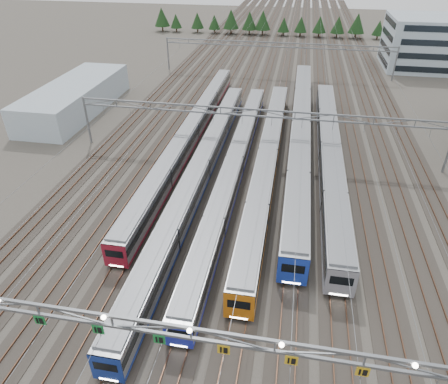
% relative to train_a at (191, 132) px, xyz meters
% --- Properties ---
extents(track_bed, '(54.00, 260.00, 5.42)m').
position_rel_train_a_xyz_m(track_bed, '(11.25, 56.86, -0.49)').
color(track_bed, '#2D2823').
rests_on(track_bed, ground).
extents(train_a, '(2.66, 63.25, 3.45)m').
position_rel_train_a_xyz_m(train_a, '(0.00, 0.00, 0.00)').
color(train_a, black).
rests_on(train_a, ground).
extents(train_b, '(2.65, 62.82, 3.44)m').
position_rel_train_a_xyz_m(train_b, '(4.50, -12.22, -0.01)').
color(train_b, black).
rests_on(train_b, ground).
extents(train_c, '(2.55, 59.30, 3.31)m').
position_rel_train_a_xyz_m(train_c, '(9.00, -10.06, -0.07)').
color(train_c, black).
rests_on(train_c, ground).
extents(train_d, '(2.81, 56.87, 3.66)m').
position_rel_train_a_xyz_m(train_d, '(13.50, -7.56, 0.10)').
color(train_d, black).
rests_on(train_d, ground).
extents(train_e, '(3.05, 67.53, 3.97)m').
position_rel_train_a_xyz_m(train_e, '(18.00, 2.92, 0.26)').
color(train_e, black).
rests_on(train_e, ground).
extents(train_f, '(2.95, 54.67, 3.84)m').
position_rel_train_a_xyz_m(train_f, '(22.50, -4.23, 0.19)').
color(train_f, black).
rests_on(train_f, ground).
extents(gantry_near, '(56.36, 0.61, 8.08)m').
position_rel_train_a_xyz_m(gantry_near, '(11.20, -43.26, 5.11)').
color(gantry_near, slate).
rests_on(gantry_near, ground).
extents(gantry_mid, '(56.36, 0.36, 8.00)m').
position_rel_train_a_xyz_m(gantry_mid, '(11.25, -3.14, 4.41)').
color(gantry_mid, slate).
rests_on(gantry_mid, ground).
extents(gantry_far, '(56.36, 0.36, 8.00)m').
position_rel_train_a_xyz_m(gantry_far, '(11.25, 41.86, 4.41)').
color(gantry_far, slate).
rests_on(gantry_far, ground).
extents(depot_bldg_north, '(22.00, 18.00, 12.61)m').
position_rel_train_a_xyz_m(depot_bldg_north, '(49.84, 55.79, 4.33)').
color(depot_bldg_north, '#A7B9C8').
rests_on(depot_bldg_north, ground).
extents(west_shed, '(10.00, 30.00, 5.42)m').
position_rel_train_a_xyz_m(west_shed, '(-26.13, 10.14, 0.73)').
color(west_shed, '#A7B9C8').
rests_on(west_shed, ground).
extents(treeline, '(81.20, 5.60, 7.02)m').
position_rel_train_a_xyz_m(treeline, '(4.05, 88.86, 2.26)').
color(treeline, '#332114').
rests_on(treeline, ground).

